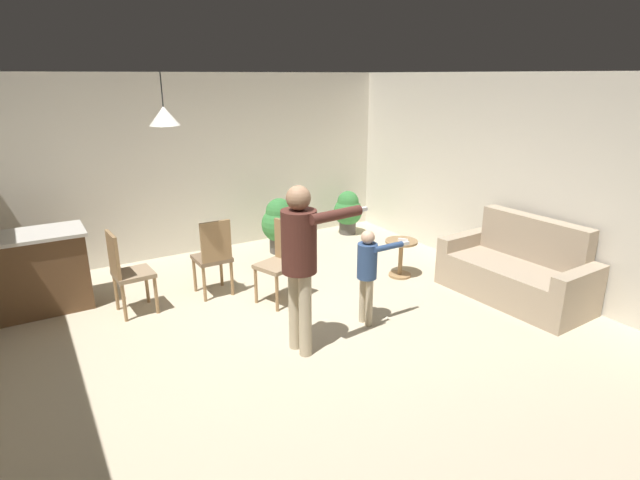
% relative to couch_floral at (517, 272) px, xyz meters
% --- Properties ---
extents(ground, '(7.68, 7.68, 0.00)m').
position_rel_couch_floral_xyz_m(ground, '(-2.71, 0.62, -0.33)').
color(ground, beige).
extents(wall_back, '(6.40, 0.10, 2.70)m').
position_rel_couch_floral_xyz_m(wall_back, '(-2.71, 3.82, 1.02)').
color(wall_back, silver).
rests_on(wall_back, ground).
extents(wall_right, '(0.10, 6.40, 2.70)m').
position_rel_couch_floral_xyz_m(wall_right, '(0.49, 0.62, 1.02)').
color(wall_right, silver).
rests_on(wall_right, ground).
extents(couch_floral, '(0.93, 1.84, 1.00)m').
position_rel_couch_floral_xyz_m(couch_floral, '(0.00, 0.00, 0.00)').
color(couch_floral, tan).
rests_on(couch_floral, ground).
extents(kitchen_counter, '(1.26, 0.66, 0.95)m').
position_rel_couch_floral_xyz_m(kitchen_counter, '(-5.16, 2.68, 0.15)').
color(kitchen_counter, brown).
rests_on(kitchen_counter, ground).
extents(side_table_by_couch, '(0.44, 0.44, 0.52)m').
position_rel_couch_floral_xyz_m(side_table_by_couch, '(-0.78, 1.29, -0.00)').
color(side_table_by_couch, '#99754C').
rests_on(side_table_by_couch, ground).
extents(person_adult, '(0.86, 0.49, 1.70)m').
position_rel_couch_floral_xyz_m(person_adult, '(-2.92, 0.27, 0.73)').
color(person_adult, tan).
rests_on(person_adult, ground).
extents(person_child, '(0.57, 0.32, 1.09)m').
position_rel_couch_floral_xyz_m(person_child, '(-2.01, 0.40, 0.35)').
color(person_child, tan).
rests_on(person_child, ground).
extents(dining_chair_by_counter, '(0.43, 0.43, 1.00)m').
position_rel_couch_floral_xyz_m(dining_chair_by_counter, '(-3.18, 2.01, 0.21)').
color(dining_chair_by_counter, '#99754C').
rests_on(dining_chair_by_counter, ground).
extents(dining_chair_near_wall, '(0.44, 0.44, 1.00)m').
position_rel_couch_floral_xyz_m(dining_chair_near_wall, '(-4.21, 2.04, 0.21)').
color(dining_chair_near_wall, '#99754C').
rests_on(dining_chair_near_wall, ground).
extents(dining_chair_centre_back, '(0.53, 0.53, 1.00)m').
position_rel_couch_floral_xyz_m(dining_chair_centre_back, '(-2.54, 1.44, 0.21)').
color(dining_chair_centre_back, '#99754C').
rests_on(dining_chair_centre_back, ground).
extents(potted_plant_corner, '(0.56, 0.56, 0.86)m').
position_rel_couch_floral_xyz_m(potted_plant_corner, '(-1.74, 3.04, 0.14)').
color(potted_plant_corner, '#4C4742').
rests_on(potted_plant_corner, ground).
extents(potted_plant_by_wall, '(0.49, 0.49, 0.76)m').
position_rel_couch_floral_xyz_m(potted_plant_by_wall, '(-0.28, 3.30, 0.09)').
color(potted_plant_by_wall, '#4C4742').
rests_on(potted_plant_by_wall, ground).
extents(spare_remote_on_table, '(0.10, 0.13, 0.04)m').
position_rel_couch_floral_xyz_m(spare_remote_on_table, '(-0.78, 1.25, 0.21)').
color(spare_remote_on_table, white).
rests_on(spare_remote_on_table, side_table_by_couch).
extents(ceiling_light_pendant, '(0.32, 0.32, 0.55)m').
position_rel_couch_floral_xyz_m(ceiling_light_pendant, '(-3.68, 1.81, 1.92)').
color(ceiling_light_pendant, silver).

